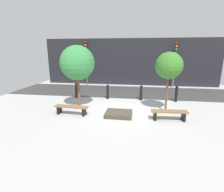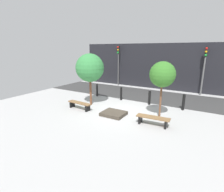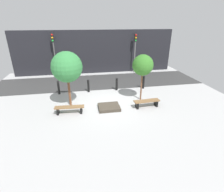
# 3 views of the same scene
# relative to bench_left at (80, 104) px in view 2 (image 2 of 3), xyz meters

# --- Properties ---
(ground_plane) EXTENTS (18.00, 18.00, 0.00)m
(ground_plane) POSITION_rel_bench_left_xyz_m (2.42, 0.87, -0.33)
(ground_plane) COLOR #A9A9A9
(road_strip) EXTENTS (18.00, 4.21, 0.01)m
(road_strip) POSITION_rel_bench_left_xyz_m (2.42, 5.60, -0.32)
(road_strip) COLOR #353535
(road_strip) RESTS_ON ground
(building_facade) EXTENTS (16.20, 0.50, 4.30)m
(building_facade) POSITION_rel_bench_left_xyz_m (2.42, 8.78, 1.83)
(building_facade) COLOR black
(building_facade) RESTS_ON ground
(bench_left) EXTENTS (1.75, 0.49, 0.45)m
(bench_left) POSITION_rel_bench_left_xyz_m (0.00, 0.00, 0.00)
(bench_left) COLOR black
(bench_left) RESTS_ON ground
(bench_right) EXTENTS (1.70, 0.53, 0.46)m
(bench_right) POSITION_rel_bench_left_xyz_m (4.85, 0.00, 0.00)
(bench_right) COLOR black
(bench_right) RESTS_ON ground
(planter_bed) EXTENTS (1.33, 1.14, 0.19)m
(planter_bed) POSITION_rel_bench_left_xyz_m (2.42, 0.20, -0.23)
(planter_bed) COLOR #40382E
(planter_bed) RESTS_ON ground
(tree_behind_left_bench) EXTENTS (1.90, 1.90, 3.50)m
(tree_behind_left_bench) POSITION_rel_bench_left_xyz_m (0.00, 1.19, 2.22)
(tree_behind_left_bench) COLOR brown
(tree_behind_left_bench) RESTS_ON ground
(tree_behind_right_bench) EXTENTS (1.38, 1.38, 3.16)m
(tree_behind_right_bench) POSITION_rel_bench_left_xyz_m (4.85, 1.19, 2.13)
(tree_behind_right_bench) COLOR brown
(tree_behind_right_bench) RESTS_ON ground
(bollard_far_left) EXTENTS (0.16, 0.16, 1.03)m
(bollard_far_left) POSITION_rel_bench_left_xyz_m (-0.92, 3.25, 0.19)
(bollard_far_left) COLOR black
(bollard_far_left) RESTS_ON ground
(bollard_left) EXTENTS (0.16, 0.16, 0.98)m
(bollard_left) POSITION_rel_bench_left_xyz_m (1.31, 3.25, 0.16)
(bollard_left) COLOR black
(bollard_left) RESTS_ON ground
(bollard_center) EXTENTS (0.18, 0.18, 0.98)m
(bollard_center) POSITION_rel_bench_left_xyz_m (3.54, 3.25, 0.16)
(bollard_center) COLOR black
(bollard_center) RESTS_ON ground
(bollard_right) EXTENTS (0.17, 0.17, 1.03)m
(bollard_right) POSITION_rel_bench_left_xyz_m (5.77, 3.25, 0.19)
(bollard_right) COLOR black
(bollard_right) RESTS_ON ground
(traffic_light_west) EXTENTS (0.28, 0.27, 4.08)m
(traffic_light_west) POSITION_rel_bench_left_xyz_m (-1.56, 8.00, 2.47)
(traffic_light_west) COLOR #505050
(traffic_light_west) RESTS_ON ground
(traffic_light_mid_west) EXTENTS (0.28, 0.27, 3.95)m
(traffic_light_mid_west) POSITION_rel_bench_left_xyz_m (6.41, 7.99, 2.39)
(traffic_light_mid_west) COLOR slate
(traffic_light_mid_west) RESTS_ON ground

